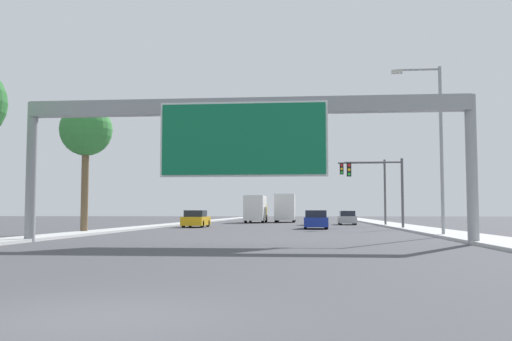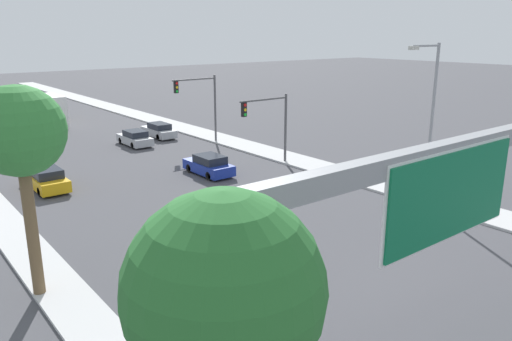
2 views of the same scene
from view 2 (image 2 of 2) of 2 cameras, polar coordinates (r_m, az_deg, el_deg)
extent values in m
cube|color=#BDBDBD|center=(58.74, -10.35, 5.38)|extent=(3.00, 120.00, 0.15)
cylinder|color=gray|center=(12.88, -5.19, -17.01)|extent=(0.48, 0.48, 6.51)
cube|color=gray|center=(18.68, 21.02, 2.09)|extent=(19.90, 0.60, 0.70)
cube|color=white|center=(18.93, 21.34, -2.61)|extent=(7.52, 0.08, 3.37)
cube|color=#0F6B42|center=(18.90, 21.47, -2.64)|extent=(7.32, 0.16, 3.17)
cube|color=gold|center=(36.17, -22.83, -1.14)|extent=(1.85, 4.57, 0.75)
cube|color=#1E232D|center=(35.79, -22.84, -0.21)|extent=(1.63, 2.37, 0.57)
cylinder|color=black|center=(37.38, -24.59, -1.19)|extent=(0.22, 0.64, 0.64)
cylinder|color=black|center=(37.76, -22.21, -0.77)|extent=(0.22, 0.64, 0.64)
cylinder|color=black|center=(34.73, -23.43, -2.27)|extent=(0.22, 0.64, 0.64)
cylinder|color=black|center=(35.14, -20.88, -1.80)|extent=(0.22, 0.64, 0.64)
cube|color=#A5A8AD|center=(50.99, -11.07, 4.35)|extent=(1.71, 4.62, 0.72)
cube|color=#1E232D|center=(50.67, -10.99, 5.02)|extent=(1.51, 2.40, 0.55)
cylinder|color=black|center=(51.96, -12.52, 4.23)|extent=(0.22, 0.64, 0.64)
cylinder|color=black|center=(52.61, -11.06, 4.45)|extent=(0.22, 0.64, 0.64)
cylinder|color=black|center=(49.45, -11.06, 3.75)|extent=(0.22, 0.64, 0.64)
cylinder|color=black|center=(50.13, -9.54, 3.98)|extent=(0.22, 0.64, 0.64)
cube|color=#A5A8AD|center=(47.74, -13.69, 3.44)|extent=(1.81, 4.27, 0.71)
cube|color=#1E232D|center=(47.43, -13.63, 4.13)|extent=(1.59, 2.22, 0.54)
cylinder|color=black|center=(48.66, -15.18, 3.31)|extent=(0.22, 0.64, 0.64)
cylinder|color=black|center=(49.29, -13.49, 3.57)|extent=(0.22, 0.64, 0.64)
cylinder|color=black|center=(46.29, -13.87, 2.79)|extent=(0.22, 0.64, 0.64)
cylinder|color=black|center=(46.94, -12.11, 3.07)|extent=(0.22, 0.64, 0.64)
cube|color=navy|center=(36.98, -5.44, 0.38)|extent=(1.88, 4.34, 0.75)
cube|color=#1E232D|center=(36.64, -5.28, 1.30)|extent=(1.66, 2.26, 0.56)
cylinder|color=black|center=(37.73, -7.60, 0.26)|extent=(0.22, 0.64, 0.64)
cylinder|color=black|center=(38.57, -5.49, 0.66)|extent=(0.22, 0.64, 0.64)
cylinder|color=black|center=(35.52, -5.37, -0.64)|extent=(0.22, 0.64, 0.64)
cylinder|color=black|center=(36.41, -3.18, -0.19)|extent=(0.22, 0.64, 0.64)
cube|color=yellow|center=(63.03, -23.56, 6.21)|extent=(2.30, 2.08, 2.13)
cube|color=silver|center=(59.39, -22.66, 6.37)|extent=(2.50, 5.36, 3.27)
cylinder|color=black|center=(62.79, -24.42, 5.28)|extent=(0.28, 1.00, 1.00)
cylinder|color=black|center=(63.34, -22.49, 5.57)|extent=(0.28, 1.00, 1.00)
cylinder|color=black|center=(58.04, -23.19, 4.69)|extent=(0.28, 1.00, 1.00)
cylinder|color=black|center=(58.64, -21.11, 5.00)|extent=(0.28, 1.00, 1.00)
cube|color=yellow|center=(59.50, -26.06, 5.35)|extent=(2.13, 2.41, 1.94)
cube|color=silver|center=(55.27, -25.12, 5.35)|extent=(2.31, 6.19, 2.99)
cylinder|color=black|center=(59.30, -26.90, 4.46)|extent=(0.28, 1.00, 1.00)
cylinder|color=black|center=(59.72, -25.00, 4.76)|extent=(0.28, 1.00, 1.00)
cylinder|color=black|center=(53.78, -25.61, 3.64)|extent=(0.28, 1.00, 1.00)
cylinder|color=black|center=(54.24, -23.53, 3.96)|extent=(0.28, 1.00, 1.00)
cylinder|color=#4C4C4F|center=(39.78, 3.39, 4.80)|extent=(0.20, 0.20, 5.56)
cylinder|color=#4C4C4F|center=(37.96, 0.90, 8.09)|extent=(4.47, 0.14, 0.14)
cube|color=black|center=(36.89, -1.39, 6.97)|extent=(0.35, 0.28, 1.05)
cylinder|color=red|center=(36.71, -1.24, 7.48)|extent=(0.22, 0.04, 0.22)
cylinder|color=yellow|center=(36.76, -1.24, 6.94)|extent=(0.22, 0.04, 0.22)
cylinder|color=green|center=(36.82, -1.23, 6.40)|extent=(0.22, 0.04, 0.22)
cylinder|color=#4C4C4F|center=(47.54, -4.68, 7.03)|extent=(0.20, 0.20, 6.36)
cylinder|color=#4C4C4F|center=(46.02, -7.10, 10.29)|extent=(4.44, 0.14, 0.14)
cube|color=black|center=(45.14, -9.13, 9.38)|extent=(0.35, 0.28, 1.05)
cylinder|color=red|center=(44.96, -9.04, 9.81)|extent=(0.22, 0.04, 0.22)
cylinder|color=yellow|center=(45.00, -9.02, 9.37)|extent=(0.22, 0.04, 0.22)
cylinder|color=green|center=(45.04, -9.00, 8.93)|extent=(0.22, 0.04, 0.22)
sphere|color=#286B2D|center=(8.60, -3.65, -13.44)|extent=(3.49, 3.49, 3.49)
cylinder|color=brown|center=(21.00, -24.40, -4.86)|extent=(0.46, 0.46, 6.70)
sphere|color=#337F38|center=(20.17, -25.46, 4.11)|extent=(3.38, 3.38, 3.38)
cylinder|color=gray|center=(31.29, 19.39, 4.77)|extent=(0.18, 0.18, 9.60)
cylinder|color=gray|center=(29.84, 18.93, 13.34)|extent=(2.38, 0.12, 0.12)
cube|color=#B2B2A8|center=(28.85, 17.58, 13.21)|extent=(0.60, 0.28, 0.20)
camera|label=1|loc=(26.17, 87.21, -19.53)|focal=40.00mm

